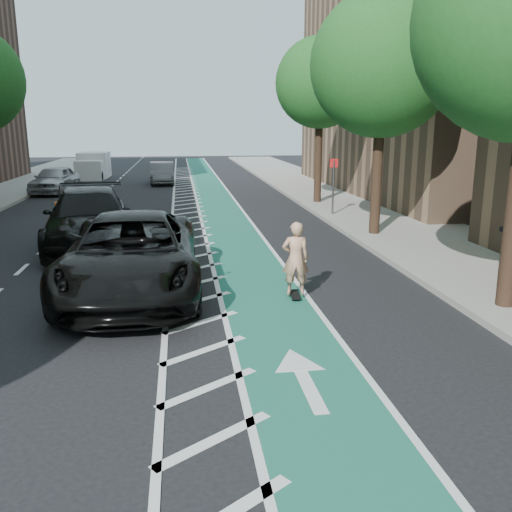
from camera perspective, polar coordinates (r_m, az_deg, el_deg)
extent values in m
plane|color=black|center=(11.04, -13.68, -7.23)|extent=(120.00, 120.00, 0.00)
cube|color=#1A5D48|center=(20.72, -2.78, 2.90)|extent=(2.00, 90.00, 0.01)
cube|color=silver|center=(20.65, -6.94, 2.77)|extent=(1.40, 90.00, 0.01)
cube|color=gray|center=(22.25, 14.16, 3.42)|extent=(5.00, 90.00, 0.15)
cube|color=gray|center=(21.45, 8.07, 3.35)|extent=(0.12, 90.00, 0.16)
cube|color=#84664C|center=(34.86, 21.75, 22.05)|extent=(14.00, 22.00, 19.00)
cylinder|color=#382619|center=(12.39, 25.06, 4.65)|extent=(0.36, 0.36, 4.40)
cylinder|color=#382619|center=(19.55, 12.32, 8.46)|extent=(0.36, 0.36, 4.40)
sphere|color=#1C551E|center=(19.57, 12.88, 19.00)|extent=(4.20, 4.20, 4.20)
cylinder|color=#382619|center=(27.18, 6.47, 10.05)|extent=(0.36, 0.36, 4.40)
sphere|color=#1C551E|center=(27.19, 6.68, 17.64)|extent=(4.20, 4.20, 4.20)
cylinder|color=#4C4C4C|center=(23.34, 8.12, 6.96)|extent=(0.08, 0.08, 2.40)
cube|color=red|center=(23.24, 8.21, 9.65)|extent=(0.35, 0.02, 0.35)
cube|color=black|center=(12.46, 4.10, -4.05)|extent=(0.27, 0.73, 0.03)
cylinder|color=black|center=(12.70, 3.66, -3.97)|extent=(0.03, 0.06, 0.05)
cylinder|color=black|center=(12.71, 4.32, -3.96)|extent=(0.03, 0.06, 0.05)
cylinder|color=black|center=(12.25, 3.87, -4.63)|extent=(0.03, 0.06, 0.05)
cylinder|color=black|center=(12.26, 4.55, -4.62)|extent=(0.03, 0.06, 0.05)
imported|color=tan|center=(12.23, 4.17, -0.25)|extent=(0.65, 0.46, 1.68)
imported|color=black|center=(12.99, -12.96, 0.19)|extent=(3.09, 6.63, 1.84)
imported|color=black|center=(18.26, -17.17, 3.79)|extent=(3.32, 6.65, 1.86)
imported|color=#A9A9AF|center=(33.61, -20.44, 7.55)|extent=(2.41, 4.82, 1.58)
imported|color=slate|center=(37.28, -9.84, 8.62)|extent=(1.65, 4.43, 1.45)
imported|color=black|center=(17.65, 25.12, 2.84)|extent=(0.73, 0.87, 1.59)
cube|color=white|center=(42.98, -16.65, 9.17)|extent=(2.10, 3.01, 1.86)
cube|color=white|center=(40.80, -17.13, 8.60)|extent=(1.89, 1.52, 1.40)
cylinder|color=black|center=(40.62, -18.36, 7.96)|extent=(0.24, 0.66, 0.65)
cylinder|color=black|center=(40.33, -16.00, 8.09)|extent=(0.24, 0.66, 0.65)
cylinder|color=black|center=(43.90, -17.52, 8.40)|extent=(0.24, 0.66, 0.65)
cylinder|color=black|center=(43.63, -15.34, 8.52)|extent=(0.24, 0.66, 0.65)
cylinder|color=#E4520C|center=(22.95, -19.73, 4.28)|extent=(0.52, 0.52, 0.89)
cylinder|color=silver|center=(22.97, -19.70, 3.92)|extent=(0.53, 0.53, 0.12)
cylinder|color=silver|center=(22.93, -19.75, 4.60)|extent=(0.53, 0.53, 0.12)
cylinder|color=black|center=(23.01, -19.64, 3.23)|extent=(0.65, 0.65, 0.04)
cylinder|color=#E75C0C|center=(25.26, -16.11, 5.48)|extent=(0.59, 0.59, 1.02)
cylinder|color=silver|center=(25.28, -16.08, 5.10)|extent=(0.60, 0.60, 0.14)
cylinder|color=silver|center=(25.24, -16.13, 5.82)|extent=(0.60, 0.60, 0.14)
cylinder|color=black|center=(25.33, -16.04, 4.39)|extent=(0.75, 0.75, 0.05)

